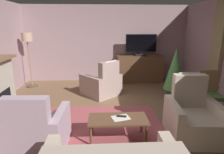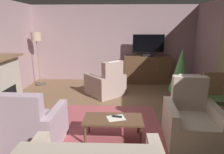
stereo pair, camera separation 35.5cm
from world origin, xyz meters
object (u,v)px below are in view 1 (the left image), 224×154
(folded_newspaper, at_px, (121,118))
(floor_lamp, at_px, (28,45))
(tv_cabinet, at_px, (140,69))
(armchair_beside_cabinet, at_px, (36,131))
(potted_plant_tall_palm_by_window, at_px, (175,71))
(cat, at_px, (55,116))
(armchair_in_far_corner, at_px, (102,84))
(television, at_px, (141,44))
(tv_remote, at_px, (122,116))
(side_chair_mid_row, at_px, (210,92))
(armchair_by_fireplace, at_px, (192,118))
(coffee_table, at_px, (118,121))

(folded_newspaper, bearing_deg, floor_lamp, 113.24)
(tv_cabinet, relative_size, armchair_beside_cabinet, 1.58)
(potted_plant_tall_palm_by_window, distance_m, cat, 3.34)
(armchair_in_far_corner, bearing_deg, television, 42.38)
(folded_newspaper, xyz_separation_m, armchair_beside_cabinet, (-1.38, -0.23, -0.08))
(television, height_order, tv_remote, television)
(floor_lamp, bearing_deg, side_chair_mid_row, -26.09)
(armchair_by_fireplace, bearing_deg, tv_remote, 179.70)
(armchair_in_far_corner, xyz_separation_m, floor_lamp, (-2.29, 0.91, 1.03))
(coffee_table, xyz_separation_m, side_chair_mid_row, (2.12, 0.89, 0.17))
(armchair_beside_cabinet, height_order, floor_lamp, floor_lamp)
(armchair_by_fireplace, bearing_deg, floor_lamp, 141.30)
(television, distance_m, folded_newspaper, 3.74)
(television, height_order, potted_plant_tall_palm_by_window, television)
(armchair_by_fireplace, bearing_deg, armchair_beside_cabinet, -174.47)
(side_chair_mid_row, bearing_deg, television, 111.72)
(tv_cabinet, distance_m, side_chair_mid_row, 2.85)
(armchair_in_far_corner, bearing_deg, armchair_by_fireplace, -53.96)
(armchair_in_far_corner, distance_m, floor_lamp, 2.66)
(armchair_by_fireplace, xyz_separation_m, potted_plant_tall_palm_by_window, (0.40, 2.00, 0.39))
(television, relative_size, folded_newspaper, 3.47)
(side_chair_mid_row, bearing_deg, coffee_table, -157.27)
(coffee_table, bearing_deg, floor_lamp, 128.80)
(armchair_by_fireplace, bearing_deg, tv_cabinet, 94.48)
(television, bearing_deg, armchair_by_fireplace, -85.45)
(armchair_beside_cabinet, height_order, side_chair_mid_row, armchair_beside_cabinet)
(armchair_beside_cabinet, bearing_deg, tv_remote, 10.81)
(potted_plant_tall_palm_by_window, relative_size, cat, 2.21)
(tv_remote, height_order, floor_lamp, floor_lamp)
(television, height_order, armchair_in_far_corner, television)
(television, distance_m, coffee_table, 3.78)
(folded_newspaper, xyz_separation_m, armchair_in_far_corner, (-0.31, 2.25, -0.09))
(armchair_beside_cabinet, relative_size, cat, 1.64)
(coffee_table, relative_size, folded_newspaper, 3.42)
(coffee_table, relative_size, tv_remote, 6.04)
(tv_cabinet, distance_m, armchair_by_fireplace, 3.51)
(cat, bearing_deg, armchair_beside_cabinet, -92.83)
(potted_plant_tall_palm_by_window, bearing_deg, armchair_beside_cabinet, -143.64)
(armchair_beside_cabinet, bearing_deg, cat, 87.17)
(tv_remote, relative_size, armchair_by_fireplace, 0.15)
(tv_cabinet, xyz_separation_m, armchair_beside_cabinet, (-2.40, -3.76, -0.12))
(folded_newspaper, relative_size, floor_lamp, 0.17)
(armchair_beside_cabinet, height_order, armchair_by_fireplace, armchair_by_fireplace)
(tv_remote, height_order, potted_plant_tall_palm_by_window, potted_plant_tall_palm_by_window)
(tv_remote, xyz_separation_m, side_chair_mid_row, (2.05, 0.84, 0.11))
(tv_remote, xyz_separation_m, floor_lamp, (-2.62, 3.12, 0.93))
(floor_lamp, bearing_deg, armchair_beside_cabinet, -70.11)
(tv_remote, relative_size, folded_newspaper, 0.57)
(armchair_in_far_corner, xyz_separation_m, side_chair_mid_row, (2.38, -1.38, 0.21))
(armchair_beside_cabinet, bearing_deg, potted_plant_tall_palm_by_window, 36.36)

